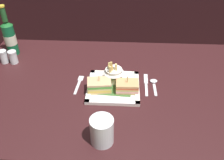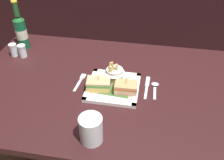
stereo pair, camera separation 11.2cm
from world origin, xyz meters
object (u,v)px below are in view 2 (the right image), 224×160
square_plate (113,87)px  water_glass (91,131)px  sandwich_half_left (99,84)px  fries_cup (115,73)px  dining_table (111,111)px  beer_bottle (21,31)px  salt_shaker (14,51)px  knife (147,86)px  fork (80,81)px  spoon (155,86)px  sandwich_half_right (126,88)px  pepper_shaker (22,52)px

square_plate → water_glass: 0.30m
sandwich_half_left → fries_cup: 0.09m
dining_table → water_glass: bearing=-92.2°
beer_bottle → salt_shaker: bearing=-97.7°
sandwich_half_left → knife: 0.22m
fork → spoon: 0.35m
dining_table → sandwich_half_left: bearing=-137.6°
dining_table → beer_bottle: beer_bottle is taller
square_plate → sandwich_half_left: sandwich_half_left is taller
square_plate → beer_bottle: beer_bottle is taller
knife → spoon: 0.04m
sandwich_half_left → sandwich_half_right: (0.12, 0.00, -0.00)m
sandwich_half_left → pepper_shaker: size_ratio=1.63×
water_glass → fries_cup: bearing=85.8°
beer_bottle → fries_cup: bearing=-22.6°
knife → salt_shaker: salt_shaker is taller
sandwich_half_left → knife: bearing=16.9°
fries_cup → pepper_shaker: (-0.53, 0.14, -0.03)m
water_glass → salt_shaker: 0.73m
sandwich_half_right → salt_shaker: (-0.64, 0.21, -0.00)m
fries_cup → spoon: (0.19, -0.00, -0.05)m
square_plate → fries_cup: fries_cup is taller
knife → pepper_shaker: bearing=167.9°
fork → fries_cup: bearing=6.5°
sandwich_half_left → spoon: size_ratio=0.95×
knife → pepper_shaker: size_ratio=2.40×
water_glass → knife: 0.39m
fork → pepper_shaker: 0.40m
fries_cup → pepper_shaker: fries_cup is taller
knife → water_glass: bearing=-117.4°
pepper_shaker → fries_cup: bearing=-15.1°
dining_table → salt_shaker: (-0.56, 0.17, 0.20)m
fries_cup → beer_bottle: 0.61m
water_glass → knife: (0.18, 0.34, -0.04)m
square_plate → water_glass: water_glass is taller
square_plate → salt_shaker: size_ratio=3.34×
sandwich_half_left → fork: size_ratio=0.81×
knife → pepper_shaker: pepper_shaker is taller
water_glass → sandwich_half_right: bearing=72.4°
salt_shaker → sandwich_half_right: bearing=-18.2°
sandwich_half_right → beer_bottle: 0.70m
sandwich_half_left → fork: 0.12m
fries_cup → pepper_shaker: 0.55m
sandwich_half_left → pepper_shaker: bearing=155.8°
dining_table → fork: size_ratio=9.66×
beer_bottle → spoon: bearing=-17.4°
fork → sandwich_half_left: bearing=-25.9°
fries_cup → knife: (0.15, -0.00, -0.05)m
fork → salt_shaker: salt_shaker is taller
dining_table → square_plate: (0.01, -0.02, 0.17)m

